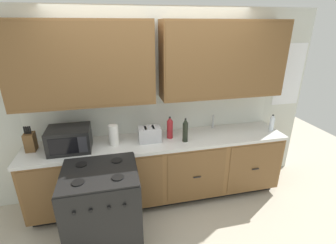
# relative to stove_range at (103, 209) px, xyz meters

# --- Properties ---
(ground_plane) EXTENTS (8.33, 8.33, 0.00)m
(ground_plane) POSITION_rel_stove_range_xyz_m (0.75, 0.33, -0.47)
(ground_plane) COLOR #B2A893
(wall_unit) EXTENTS (4.53, 0.40, 2.51)m
(wall_unit) POSITION_rel_stove_range_xyz_m (0.75, 0.83, 1.19)
(wall_unit) COLOR silver
(wall_unit) RESTS_ON ground_plane
(counter_run) EXTENTS (3.36, 0.64, 0.91)m
(counter_run) POSITION_rel_stove_range_xyz_m (0.75, 0.63, -0.00)
(counter_run) COLOR black
(counter_run) RESTS_ON ground_plane
(stove_range) EXTENTS (0.76, 0.68, 0.95)m
(stove_range) POSITION_rel_stove_range_xyz_m (0.00, 0.00, 0.00)
(stove_range) COLOR black
(stove_range) RESTS_ON ground_plane
(microwave) EXTENTS (0.48, 0.37, 0.28)m
(microwave) POSITION_rel_stove_range_xyz_m (-0.34, 0.60, 0.58)
(microwave) COLOR black
(microwave) RESTS_ON counter_run
(toaster) EXTENTS (0.28, 0.18, 0.19)m
(toaster) POSITION_rel_stove_range_xyz_m (0.61, 0.62, 0.53)
(toaster) COLOR #B7B7BC
(toaster) RESTS_ON counter_run
(knife_block) EXTENTS (0.11, 0.14, 0.31)m
(knife_block) POSITION_rel_stove_range_xyz_m (-0.79, 0.69, 0.55)
(knife_block) COLOR brown
(knife_block) RESTS_ON counter_run
(sink_faucet) EXTENTS (0.02, 0.02, 0.20)m
(sink_faucet) POSITION_rel_stove_range_xyz_m (1.56, 0.84, 0.54)
(sink_faucet) COLOR #B2B5BA
(sink_faucet) RESTS_ON counter_run
(paper_towel_roll) EXTENTS (0.12, 0.12, 0.26)m
(paper_towel_roll) POSITION_rel_stove_range_xyz_m (0.17, 0.62, 0.57)
(paper_towel_roll) COLOR white
(paper_towel_roll) RESTS_ON counter_run
(bottle_dark) EXTENTS (0.07, 0.07, 0.31)m
(bottle_dark) POSITION_rel_stove_range_xyz_m (1.05, 0.52, 0.59)
(bottle_dark) COLOR black
(bottle_dark) RESTS_ON counter_run
(bottle_red) EXTENTS (0.08, 0.08, 0.29)m
(bottle_red) POSITION_rel_stove_range_xyz_m (0.89, 0.66, 0.58)
(bottle_red) COLOR maroon
(bottle_red) RESTS_ON counter_run
(bottle_clear) EXTENTS (0.06, 0.06, 0.23)m
(bottle_clear) POSITION_rel_stove_range_xyz_m (2.33, 0.58, 0.55)
(bottle_clear) COLOR silver
(bottle_clear) RESTS_ON counter_run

